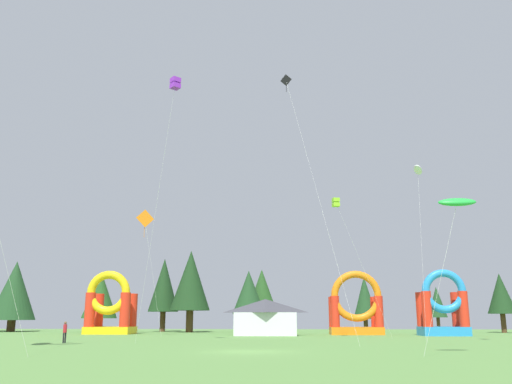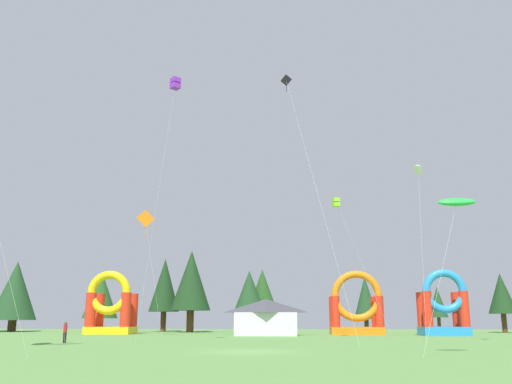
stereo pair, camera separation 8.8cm
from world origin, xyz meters
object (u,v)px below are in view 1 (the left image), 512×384
Objects in this scene: kite_lime_box at (336,203)px; kite_white_parafoil at (418,170)px; kite_orange_diamond at (145,220)px; kite_green_parafoil at (457,202)px; person_near_camera at (65,330)px; festival_tent at (266,317)px; inflatable_blue_arch at (443,310)px; kite_purple_box at (175,84)px; inflatable_yellow_castle at (110,309)px; inflatable_orange_dome at (356,311)px; kite_black_diamond at (288,85)px.

kite_lime_box is 9.27m from kite_white_parafoil.
kite_white_parafoil is (28.10, -2.54, 4.40)m from kite_orange_diamond.
kite_white_parafoil reaches higher than kite_green_parafoil.
person_near_camera is 23.29m from festival_tent.
person_near_camera is at bearing 152.48° from kite_green_parafoil.
person_near_camera is 38.20m from inflatable_blue_arch.
festival_tent is (-7.11, 8.42, -10.77)m from kite_lime_box.
kite_purple_box reaches higher than kite_orange_diamond.
festival_tent is at bearing 179.81° from inflatable_blue_arch.
festival_tent is (12.57, 4.34, -9.95)m from kite_orange_diamond.
kite_purple_box is at bearing -64.32° from inflatable_yellow_castle.
kite_green_parafoil is 36.26m from kite_orange_diamond.
kite_lime_box is 17.60m from inflatable_blue_arch.
kite_lime_box is at bearing -169.62° from kite_white_parafoil.
kite_white_parafoil is 2.54× the size of festival_tent.
inflatable_blue_arch is at bearing -0.19° from festival_tent.
festival_tent is (-10.11, -3.06, -0.72)m from inflatable_orange_dome.
kite_black_diamond is at bearing -115.62° from inflatable_orange_dome.
person_near_camera is (-25.96, 13.52, -6.90)m from kite_green_parafoil.
kite_lime_box reaches higher than festival_tent.
kite_purple_box is 36.91m from inflatable_blue_arch.
festival_tent reaches higher than person_near_camera.
kite_purple_box is at bearing -124.55° from inflatable_orange_dome.
inflatable_blue_arch is (37.25, -4.11, -0.17)m from inflatable_yellow_castle.
kite_lime_box is 26.62m from person_near_camera.
kite_orange_diamond is 1.79× the size of inflatable_orange_dome.
inflatable_blue_arch reaches higher than festival_tent.
person_near_camera is (-21.92, -9.52, -11.73)m from kite_lime_box.
kite_orange_diamond is 1.91× the size of festival_tent.
inflatable_blue_arch reaches higher than person_near_camera.
kite_black_diamond is 29.07m from inflatable_blue_arch.
kite_green_parafoil is at bearing -88.28° from inflatable_orange_dome.
festival_tent is at bearing 101.29° from kite_black_diamond.
kite_white_parafoil is (12.98, 5.84, -6.79)m from kite_black_diamond.
kite_white_parafoil is at bearing 32.58° from kite_purple_box.
kite_lime_box is 1.04× the size of kite_orange_diamond.
kite_green_parafoil is 5.13× the size of person_near_camera.
festival_tent is (-18.91, 0.06, -0.72)m from inflatable_blue_arch.
inflatable_orange_dome is (7.57, 15.79, -20.42)m from kite_black_diamond.
kite_white_parafoil is (4.38, 24.58, 8.42)m from kite_green_parafoil.
inflatable_orange_dome is 1.07× the size of festival_tent.
inflatable_orange_dome is (28.45, -0.99, -0.17)m from inflatable_yellow_castle.
kite_green_parafoil is 0.49× the size of kite_white_parafoil.
inflatable_orange_dome is (-1.04, 34.52, -5.21)m from kite_green_parafoil.
kite_lime_box is at bearing -49.83° from festival_tent.
kite_purple_box reaches higher than kite_green_parafoil.
kite_green_parafoil is 1.17× the size of inflatable_orange_dome.
kite_white_parafoil reaches higher than inflatable_yellow_castle.
kite_black_diamond is 2.92× the size of kite_green_parafoil.
person_near_camera is at bearing -139.88° from inflatable_orange_dome.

